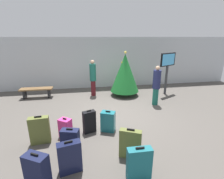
# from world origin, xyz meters

# --- Properties ---
(ground_plane) EXTENTS (16.00, 16.00, 0.00)m
(ground_plane) POSITION_xyz_m (0.00, 0.00, 0.00)
(ground_plane) COLOR #514C47
(back_wall) EXTENTS (16.00, 0.20, 2.82)m
(back_wall) POSITION_xyz_m (0.00, 3.79, 1.41)
(back_wall) COLOR #B7BCC1
(back_wall) RESTS_ON ground_plane
(holiday_tree) EXTENTS (1.40, 1.40, 2.19)m
(holiday_tree) POSITION_xyz_m (0.98, 2.06, 1.15)
(holiday_tree) COLOR #4C3319
(holiday_tree) RESTS_ON ground_plane
(flight_info_kiosk) EXTENTS (0.97, 0.54, 2.09)m
(flight_info_kiosk) POSITION_xyz_m (3.10, 1.92, 1.50)
(flight_info_kiosk) COLOR #333338
(flight_info_kiosk) RESTS_ON ground_plane
(waiting_bench) EXTENTS (1.48, 0.44, 0.48)m
(waiting_bench) POSITION_xyz_m (-3.28, 2.43, 0.36)
(waiting_bench) COLOR brown
(waiting_bench) RESTS_ON ground_plane
(traveller_0) EXTENTS (0.45, 0.45, 1.69)m
(traveller_0) POSITION_xyz_m (2.00, 0.66, 0.89)
(traveller_0) COLOR #19594C
(traveller_0) RESTS_ON ground_plane
(traveller_1) EXTENTS (0.35, 0.35, 1.77)m
(traveller_1) POSITION_xyz_m (-0.57, 2.31, 0.94)
(traveller_1) COLOR #4C1419
(traveller_1) RESTS_ON ground_plane
(suitcase_0) EXTENTS (0.42, 0.30, 0.73)m
(suitcase_0) POSITION_xyz_m (-0.91, -1.07, 0.35)
(suitcase_0) COLOR black
(suitcase_0) RESTS_ON ground_plane
(suitcase_1) EXTENTS (0.49, 0.34, 0.66)m
(suitcase_1) POSITION_xyz_m (-1.42, -1.90, 0.31)
(suitcase_1) COLOR #141938
(suitcase_1) RESTS_ON ground_plane
(suitcase_2) EXTENTS (0.54, 0.37, 0.78)m
(suitcase_2) POSITION_xyz_m (0.01, -2.38, 0.37)
(suitcase_2) COLOR #59602D
(suitcase_2) RESTS_ON ground_plane
(suitcase_3) EXTENTS (0.53, 0.45, 0.74)m
(suitcase_3) POSITION_xyz_m (-1.99, -2.86, 0.35)
(suitcase_3) COLOR #141938
(suitcase_3) RESTS_ON ground_plane
(suitcase_4) EXTENTS (0.52, 0.30, 0.77)m
(suitcase_4) POSITION_xyz_m (-1.39, -2.61, 0.36)
(suitcase_4) COLOR #141938
(suitcase_4) RESTS_ON ground_plane
(suitcase_5) EXTENTS (0.54, 0.25, 0.81)m
(suitcase_5) POSITION_xyz_m (-2.27, -1.39, 0.39)
(suitcase_5) COLOR #59602D
(suitcase_5) RESTS_ON ground_plane
(suitcase_6) EXTENTS (0.50, 0.41, 0.68)m
(suitcase_6) POSITION_xyz_m (-0.33, -1.10, 0.32)
(suitcase_6) COLOR #19606B
(suitcase_6) RESTS_ON ground_plane
(suitcase_7) EXTENTS (0.51, 0.20, 0.76)m
(suitcase_7) POSITION_xyz_m (0.02, -3.04, 0.36)
(suitcase_7) COLOR #19606B
(suitcase_7) RESTS_ON ground_plane
(suitcase_8) EXTENTS (0.42, 0.39, 0.61)m
(suitcase_8) POSITION_xyz_m (-1.61, -1.22, 0.28)
(suitcase_8) COLOR #E5388C
(suitcase_8) RESTS_ON ground_plane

